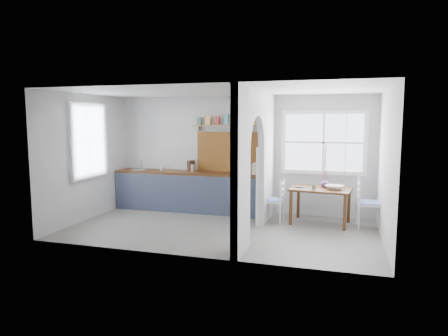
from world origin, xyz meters
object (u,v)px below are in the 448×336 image
(dining_table, at_px, (320,206))
(kettle, at_px, (255,168))
(chair_left, at_px, (273,200))
(chair_right, at_px, (370,202))
(vase, at_px, (325,183))

(dining_table, height_order, kettle, kettle)
(chair_left, bearing_deg, kettle, -129.67)
(chair_right, bearing_deg, vase, 73.40)
(chair_right, distance_m, vase, 0.94)
(kettle, relative_size, vase, 1.38)
(vase, bearing_deg, chair_right, -13.96)
(chair_left, xyz_separation_m, vase, (1.00, 0.23, 0.37))
(chair_left, height_order, kettle, kettle)
(dining_table, bearing_deg, vase, 75.49)
(dining_table, relative_size, chair_right, 1.16)
(dining_table, height_order, chair_left, chair_left)
(chair_left, xyz_separation_m, chair_right, (1.86, 0.02, 0.06))
(kettle, bearing_deg, dining_table, -3.24)
(kettle, xyz_separation_m, vase, (1.47, -0.20, -0.22))
(chair_right, relative_size, kettle, 3.93)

